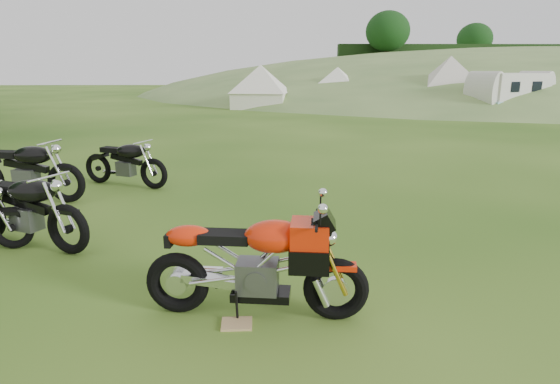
{
  "coord_description": "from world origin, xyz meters",
  "views": [
    {
      "loc": [
        -0.48,
        -4.77,
        2.11
      ],
      "look_at": [
        -0.35,
        0.4,
        0.75
      ],
      "focal_mm": 30.0,
      "sensor_mm": 36.0,
      "label": 1
    }
  ],
  "objects_px": {
    "sport_motorcycle": "(255,256)",
    "vintage_moto_d": "(24,169)",
    "vintage_moto_b": "(24,207)",
    "vintage_moto_c": "(125,162)",
    "plywood_board": "(237,324)",
    "tent_left": "(261,86)",
    "tent_right": "(449,84)",
    "caravan": "(509,94)",
    "tent_mid": "(337,85)"
  },
  "relations": [
    {
      "from": "sport_motorcycle",
      "to": "vintage_moto_d",
      "type": "xyz_separation_m",
      "value": [
        -3.86,
        3.81,
        -0.02
      ]
    },
    {
      "from": "vintage_moto_b",
      "to": "vintage_moto_c",
      "type": "bearing_deg",
      "value": 108.04
    },
    {
      "from": "sport_motorcycle",
      "to": "plywood_board",
      "type": "relative_size",
      "value": 7.11
    },
    {
      "from": "vintage_moto_b",
      "to": "vintage_moto_d",
      "type": "distance_m",
      "value": 2.31
    },
    {
      "from": "vintage_moto_b",
      "to": "tent_left",
      "type": "distance_m",
      "value": 20.84
    },
    {
      "from": "vintage_moto_c",
      "to": "tent_right",
      "type": "bearing_deg",
      "value": 76.04
    },
    {
      "from": "plywood_board",
      "to": "vintage_moto_b",
      "type": "height_order",
      "value": "vintage_moto_b"
    },
    {
      "from": "vintage_moto_b",
      "to": "caravan",
      "type": "bearing_deg",
      "value": 73.03
    },
    {
      "from": "vintage_moto_c",
      "to": "vintage_moto_d",
      "type": "bearing_deg",
      "value": -121.51
    },
    {
      "from": "plywood_board",
      "to": "tent_left",
      "type": "relative_size",
      "value": 0.09
    },
    {
      "from": "vintage_moto_c",
      "to": "caravan",
      "type": "height_order",
      "value": "caravan"
    },
    {
      "from": "tent_mid",
      "to": "vintage_moto_d",
      "type": "bearing_deg",
      "value": -93.83
    },
    {
      "from": "plywood_board",
      "to": "tent_left",
      "type": "distance_m",
      "value": 22.61
    },
    {
      "from": "tent_mid",
      "to": "plywood_board",
      "type": "bearing_deg",
      "value": -82.13
    },
    {
      "from": "plywood_board",
      "to": "tent_left",
      "type": "height_order",
      "value": "tent_left"
    },
    {
      "from": "vintage_moto_b",
      "to": "tent_left",
      "type": "xyz_separation_m",
      "value": [
        2.55,
        20.67,
        0.72
      ]
    },
    {
      "from": "tent_mid",
      "to": "tent_right",
      "type": "distance_m",
      "value": 6.09
    },
    {
      "from": "sport_motorcycle",
      "to": "vintage_moto_d",
      "type": "relative_size",
      "value": 0.92
    },
    {
      "from": "plywood_board",
      "to": "tent_right",
      "type": "distance_m",
      "value": 23.17
    },
    {
      "from": "caravan",
      "to": "sport_motorcycle",
      "type": "bearing_deg",
      "value": -146.64
    },
    {
      "from": "tent_right",
      "to": "plywood_board",
      "type": "bearing_deg",
      "value": -108.49
    },
    {
      "from": "vintage_moto_b",
      "to": "tent_mid",
      "type": "relative_size",
      "value": 0.69
    },
    {
      "from": "tent_left",
      "to": "tent_right",
      "type": "distance_m",
      "value": 9.89
    },
    {
      "from": "vintage_moto_d",
      "to": "caravan",
      "type": "xyz_separation_m",
      "value": [
        15.19,
        14.34,
        0.45
      ]
    },
    {
      "from": "sport_motorcycle",
      "to": "tent_mid",
      "type": "xyz_separation_m",
      "value": [
        4.09,
        23.67,
        0.63
      ]
    },
    {
      "from": "tent_mid",
      "to": "sport_motorcycle",
      "type": "bearing_deg",
      "value": -81.83
    },
    {
      "from": "tent_right",
      "to": "caravan",
      "type": "xyz_separation_m",
      "value": [
        1.85,
        -2.71,
        -0.37
      ]
    },
    {
      "from": "vintage_moto_d",
      "to": "vintage_moto_b",
      "type": "bearing_deg",
      "value": -53.2
    },
    {
      "from": "tent_left",
      "to": "vintage_moto_d",
      "type": "bearing_deg",
      "value": -91.02
    },
    {
      "from": "plywood_board",
      "to": "tent_mid",
      "type": "bearing_deg",
      "value": 79.89
    },
    {
      "from": "vintage_moto_b",
      "to": "tent_right",
      "type": "distance_m",
      "value": 22.76
    },
    {
      "from": "tent_right",
      "to": "vintage_moto_d",
      "type": "bearing_deg",
      "value": -121.9
    },
    {
      "from": "plywood_board",
      "to": "vintage_moto_b",
      "type": "distance_m",
      "value": 3.32
    },
    {
      "from": "vintage_moto_c",
      "to": "tent_right",
      "type": "relative_size",
      "value": 0.56
    },
    {
      "from": "vintage_moto_b",
      "to": "caravan",
      "type": "height_order",
      "value": "caravan"
    },
    {
      "from": "tent_mid",
      "to": "vintage_moto_c",
      "type": "bearing_deg",
      "value": -91.31
    },
    {
      "from": "vintage_moto_c",
      "to": "tent_left",
      "type": "xyz_separation_m",
      "value": [
        2.25,
        17.64,
        0.76
      ]
    },
    {
      "from": "tent_mid",
      "to": "tent_right",
      "type": "bearing_deg",
      "value": -9.6
    },
    {
      "from": "vintage_moto_d",
      "to": "tent_mid",
      "type": "distance_m",
      "value": 21.41
    },
    {
      "from": "sport_motorcycle",
      "to": "plywood_board",
      "type": "height_order",
      "value": "sport_motorcycle"
    },
    {
      "from": "vintage_moto_d",
      "to": "tent_left",
      "type": "height_order",
      "value": "tent_left"
    },
    {
      "from": "tent_right",
      "to": "vintage_moto_c",
      "type": "bearing_deg",
      "value": -120.59
    },
    {
      "from": "sport_motorcycle",
      "to": "tent_mid",
      "type": "bearing_deg",
      "value": 86.74
    },
    {
      "from": "plywood_board",
      "to": "vintage_moto_b",
      "type": "xyz_separation_m",
      "value": [
        -2.67,
        1.9,
        0.49
      ]
    },
    {
      "from": "vintage_moto_c",
      "to": "vintage_moto_d",
      "type": "relative_size",
      "value": 0.87
    },
    {
      "from": "caravan",
      "to": "plywood_board",
      "type": "bearing_deg",
      "value": -146.76
    },
    {
      "from": "vintage_moto_d",
      "to": "caravan",
      "type": "distance_m",
      "value": 20.9
    },
    {
      "from": "tent_right",
      "to": "tent_left",
      "type": "bearing_deg",
      "value": 177.14
    },
    {
      "from": "plywood_board",
      "to": "tent_right",
      "type": "xyz_separation_m",
      "value": [
        9.64,
        21.03,
        1.34
      ]
    },
    {
      "from": "plywood_board",
      "to": "caravan",
      "type": "height_order",
      "value": "caravan"
    }
  ]
}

